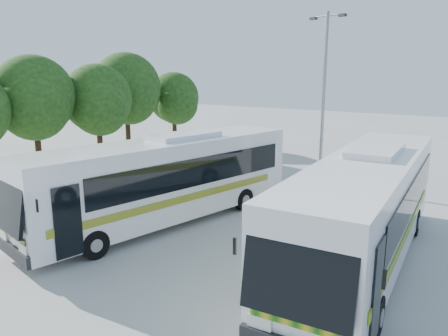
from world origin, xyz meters
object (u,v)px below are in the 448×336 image
Objects in this scene: coach_adjacent at (365,207)px; tree_far_c at (98,99)px; tree_far_e at (174,98)px; coach_main at (165,178)px; tree_far_d at (127,88)px; bollard at (4,191)px; tree_far_b at (34,96)px; lamppost at (324,93)px.

tree_far_c is at bearing 159.11° from coach_adjacent.
tree_far_e is 18.73m from coach_main.
tree_far_d reaches higher than bollard.
tree_far_c reaches higher than coach_adjacent.
tree_far_b reaches higher than tree_far_e.
coach_main is at bearing -11.51° from tree_far_b.
tree_far_c is at bearing 161.62° from coach_main.
tree_far_d is 0.59× the size of coach_main.
lamppost reaches higher than tree_far_b.
lamppost is (3.01, 8.94, 3.07)m from coach_main.
coach_main is (11.11, -6.35, -2.42)m from tree_far_c.
bollard is (-11.35, -10.92, -4.43)m from lamppost.
tree_far_e is 6.11× the size of bollard.
tree_far_c is at bearing 77.09° from tree_far_b.
tree_far_b is at bearing -138.31° from lamppost.
coach_adjacent is (19.37, -13.99, -2.02)m from tree_far_e.
tree_far_d is at bearing 152.12° from coach_main.
tree_far_d is 1.24× the size of tree_far_e.
lamppost reaches higher than coach_adjacent.
lamppost reaches higher than tree_far_d.
tree_far_b is at bearing -87.77° from tree_far_d.
coach_adjacent is (19.75, -1.89, -2.70)m from tree_far_b.
tree_far_d is at bearing 107.83° from tree_far_c.
tree_far_b is at bearing 170.71° from coach_adjacent.
coach_adjacent reaches higher than bollard.
coach_adjacent is at bearing -42.21° from lamppost.
tree_far_b is 12.55m from coach_main.
tree_far_c is 8.22m from tree_far_e.
lamppost is at bearing -20.98° from tree_far_e.
tree_far_e is (-0.51, 8.20, -0.37)m from tree_far_c.
tree_far_d reaches higher than tree_far_b.
coach_adjacent is at bearing -35.85° from tree_far_e.
tree_far_e is at bearing 101.20° from bollard.
tree_far_d is 22.38m from coach_adjacent.
tree_far_b is at bearing 129.56° from bollard.
tree_far_e is 0.48× the size of coach_main.
tree_far_e is 15.70m from lamppost.
lamppost is (15.31, -1.11, 0.10)m from tree_far_d.
coach_adjacent reaches higher than coach_main.
tree_far_c is 13.02m from coach_main.
coach_main is at bearing -39.23° from tree_far_d.
tree_far_c is 1.10× the size of tree_far_e.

